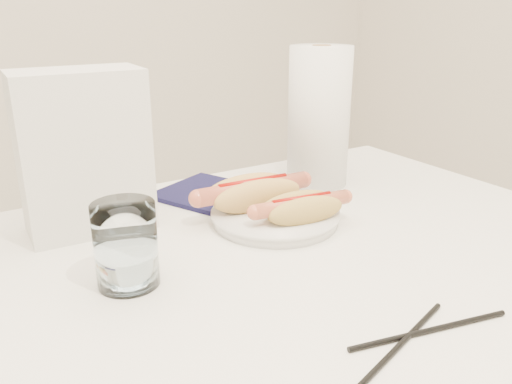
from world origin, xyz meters
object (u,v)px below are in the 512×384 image
table (248,303)px  hotdog_right (301,208)px  napkin_box (84,153)px  paper_towel_roll (319,117)px  plate (275,218)px  hotdog_left (253,193)px  water_glass (126,245)px

table → hotdog_right: 0.18m
napkin_box → paper_towel_roll: 0.45m
plate → hotdog_left: 0.06m
plate → paper_towel_roll: size_ratio=0.76×
napkin_box → paper_towel_roll: size_ratio=0.94×
hotdog_right → paper_towel_roll: size_ratio=0.61×
plate → hotdog_left: hotdog_left is taller
hotdog_left → paper_towel_roll: 0.24m
table → napkin_box: bearing=120.7°
plate → hotdog_left: size_ratio=1.02×
hotdog_right → water_glass: bearing=-169.2°
hotdog_left → hotdog_right: size_ratio=1.22×
hotdog_right → napkin_box: napkin_box is taller
table → paper_towel_roll: size_ratio=4.43×
table → paper_towel_roll: bearing=37.7°
plate → paper_towel_roll: 0.26m
table → water_glass: size_ratio=10.76×
hotdog_left → water_glass: water_glass is taller
plate → paper_towel_roll: paper_towel_roll is taller
table → hotdog_right: (0.14, 0.06, 0.10)m
table → napkin_box: 0.34m
hotdog_right → paper_towel_roll: 0.26m
plate → napkin_box: (-0.27, 0.14, 0.12)m
water_glass → napkin_box: napkin_box is taller
hotdog_left → napkin_box: size_ratio=0.80×
hotdog_left → hotdog_right: bearing=-64.5°
table → plate: (0.12, 0.11, 0.07)m
water_glass → napkin_box: (0.01, 0.21, 0.07)m
plate → napkin_box: napkin_box is taller
paper_towel_roll → plate: bearing=-145.6°
table → water_glass: (-0.16, 0.04, 0.12)m
table → napkin_box: size_ratio=4.73×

